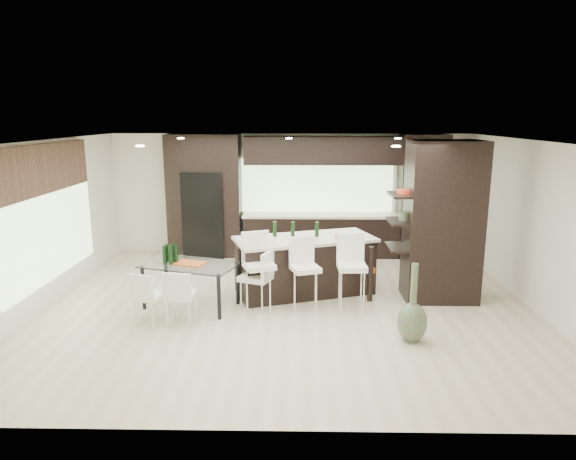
{
  "coord_description": "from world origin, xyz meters",
  "views": [
    {
      "loc": [
        0.17,
        -8.07,
        3.08
      ],
      "look_at": [
        0.0,
        0.6,
        1.15
      ],
      "focal_mm": 32.0,
      "sensor_mm": 36.0,
      "label": 1
    }
  ],
  "objects_px": {
    "dining_table": "(191,285)",
    "floor_vase": "(413,303)",
    "stool_right": "(351,280)",
    "chair_near": "(181,299)",
    "stool_mid": "(305,281)",
    "chair_far": "(150,299)",
    "stool_left": "(259,279)",
    "bench": "(337,278)",
    "kitchen_island": "(305,265)",
    "chair_end": "(257,281)"
  },
  "relations": [
    {
      "from": "chair_end",
      "to": "stool_right",
      "type": "bearing_deg",
      "value": -72.26
    },
    {
      "from": "stool_left",
      "to": "floor_vase",
      "type": "xyz_separation_m",
      "value": [
        2.21,
        -1.16,
        0.05
      ]
    },
    {
      "from": "chair_near",
      "to": "stool_mid",
      "type": "bearing_deg",
      "value": 23.6
    },
    {
      "from": "kitchen_island",
      "to": "stool_left",
      "type": "height_order",
      "value": "stool_left"
    },
    {
      "from": "stool_right",
      "to": "bench",
      "type": "height_order",
      "value": "stool_right"
    },
    {
      "from": "dining_table",
      "to": "chair_near",
      "type": "relative_size",
      "value": 1.91
    },
    {
      "from": "dining_table",
      "to": "chair_end",
      "type": "bearing_deg",
      "value": 17.6
    },
    {
      "from": "dining_table",
      "to": "kitchen_island",
      "type": "bearing_deg",
      "value": 38.89
    },
    {
      "from": "stool_mid",
      "to": "kitchen_island",
      "type": "bearing_deg",
      "value": 71.32
    },
    {
      "from": "floor_vase",
      "to": "chair_end",
      "type": "relative_size",
      "value": 1.26
    },
    {
      "from": "stool_left",
      "to": "bench",
      "type": "xyz_separation_m",
      "value": [
        1.33,
        0.94,
        -0.26
      ]
    },
    {
      "from": "floor_vase",
      "to": "kitchen_island",
      "type": "bearing_deg",
      "value": 126.18
    },
    {
      "from": "chair_end",
      "to": "chair_near",
      "type": "bearing_deg",
      "value": 145.59
    },
    {
      "from": "floor_vase",
      "to": "stool_mid",
      "type": "bearing_deg",
      "value": 141.26
    },
    {
      "from": "stool_left",
      "to": "floor_vase",
      "type": "relative_size",
      "value": 0.91
    },
    {
      "from": "kitchen_island",
      "to": "chair_far",
      "type": "distance_m",
      "value": 2.76
    },
    {
      "from": "stool_mid",
      "to": "floor_vase",
      "type": "xyz_separation_m",
      "value": [
        1.47,
        -1.18,
        0.09
      ]
    },
    {
      "from": "dining_table",
      "to": "chair_end",
      "type": "relative_size",
      "value": 1.7
    },
    {
      "from": "stool_left",
      "to": "dining_table",
      "type": "relative_size",
      "value": 0.67
    },
    {
      "from": "bench",
      "to": "chair_end",
      "type": "xyz_separation_m",
      "value": [
        -1.39,
        -0.83,
        0.2
      ]
    },
    {
      "from": "chair_end",
      "to": "floor_vase",
      "type": "bearing_deg",
      "value": -97.56
    },
    {
      "from": "stool_right",
      "to": "dining_table",
      "type": "height_order",
      "value": "stool_right"
    },
    {
      "from": "stool_mid",
      "to": "dining_table",
      "type": "height_order",
      "value": "stool_mid"
    },
    {
      "from": "stool_mid",
      "to": "chair_far",
      "type": "xyz_separation_m",
      "value": [
        -2.35,
        -0.61,
        -0.1
      ]
    },
    {
      "from": "stool_right",
      "to": "chair_near",
      "type": "relative_size",
      "value": 1.27
    },
    {
      "from": "bench",
      "to": "dining_table",
      "type": "xyz_separation_m",
      "value": [
        -2.47,
        -0.83,
        0.12
      ]
    },
    {
      "from": "kitchen_island",
      "to": "chair_near",
      "type": "height_order",
      "value": "kitchen_island"
    },
    {
      "from": "floor_vase",
      "to": "chair_end",
      "type": "xyz_separation_m",
      "value": [
        -2.26,
        1.28,
        -0.12
      ]
    },
    {
      "from": "stool_right",
      "to": "bench",
      "type": "relative_size",
      "value": 0.79
    },
    {
      "from": "floor_vase",
      "to": "chair_far",
      "type": "bearing_deg",
      "value": 171.58
    },
    {
      "from": "stool_right",
      "to": "bench",
      "type": "distance_m",
      "value": 0.98
    },
    {
      "from": "kitchen_island",
      "to": "stool_right",
      "type": "xyz_separation_m",
      "value": [
        0.74,
        -0.84,
        0.0
      ]
    },
    {
      "from": "kitchen_island",
      "to": "bench",
      "type": "xyz_separation_m",
      "value": [
        0.59,
        0.1,
        -0.26
      ]
    },
    {
      "from": "dining_table",
      "to": "stool_left",
      "type": "bearing_deg",
      "value": 11.86
    },
    {
      "from": "stool_left",
      "to": "chair_far",
      "type": "bearing_deg",
      "value": 179.44
    },
    {
      "from": "bench",
      "to": "dining_table",
      "type": "relative_size",
      "value": 0.85
    },
    {
      "from": "bench",
      "to": "chair_far",
      "type": "distance_m",
      "value": 3.32
    },
    {
      "from": "bench",
      "to": "stool_right",
      "type": "bearing_deg",
      "value": -84.26
    },
    {
      "from": "kitchen_island",
      "to": "chair_end",
      "type": "bearing_deg",
      "value": -155.95
    },
    {
      "from": "stool_mid",
      "to": "stool_right",
      "type": "bearing_deg",
      "value": -19.59
    },
    {
      "from": "dining_table",
      "to": "floor_vase",
      "type": "bearing_deg",
      "value": -3.3
    },
    {
      "from": "stool_mid",
      "to": "stool_right",
      "type": "xyz_separation_m",
      "value": [
        0.74,
        -0.01,
        0.03
      ]
    },
    {
      "from": "stool_left",
      "to": "chair_near",
      "type": "distance_m",
      "value": 1.29
    },
    {
      "from": "stool_left",
      "to": "dining_table",
      "type": "xyz_separation_m",
      "value": [
        -1.13,
        0.11,
        -0.15
      ]
    },
    {
      "from": "stool_right",
      "to": "floor_vase",
      "type": "height_order",
      "value": "floor_vase"
    },
    {
      "from": "stool_left",
      "to": "stool_mid",
      "type": "height_order",
      "value": "stool_left"
    },
    {
      "from": "stool_left",
      "to": "chair_near",
      "type": "xyz_separation_m",
      "value": [
        -1.13,
        -0.61,
        -0.12
      ]
    },
    {
      "from": "stool_right",
      "to": "chair_far",
      "type": "bearing_deg",
      "value": -171.45
    },
    {
      "from": "kitchen_island",
      "to": "dining_table",
      "type": "distance_m",
      "value": 2.02
    },
    {
      "from": "chair_near",
      "to": "stool_right",
      "type": "bearing_deg",
      "value": 18.38
    }
  ]
}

